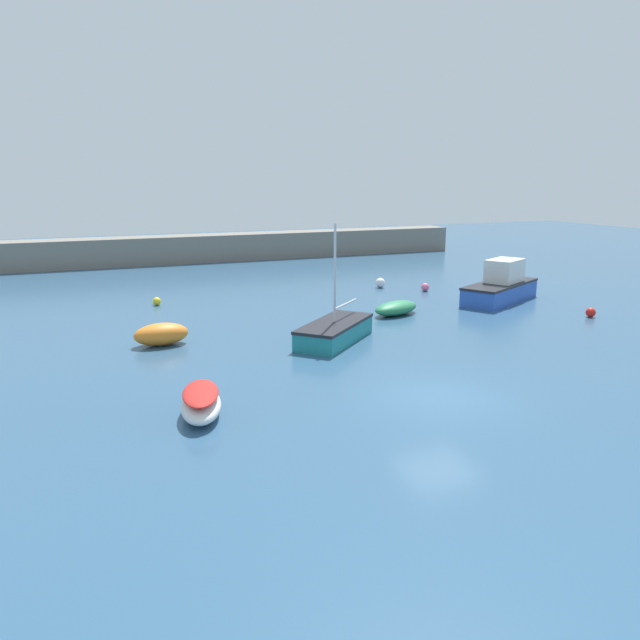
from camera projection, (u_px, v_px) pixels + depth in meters
ground_plane at (440, 399)px, 18.96m from camera, size 120.00×120.00×0.20m
harbor_breakwater at (198, 248)px, 49.07m from camera, size 44.60×2.62×2.07m
rowboat_with_red_cover at (201, 402)px, 17.29m from camera, size 1.70×2.81×0.79m
dinghy_near_pier at (161, 334)px, 24.61m from camera, size 2.21×1.33×0.89m
sailboat_short_mast at (335, 331)px, 25.18m from camera, size 4.39×4.21×4.75m
rowboat_blue_near at (396, 308)px, 30.08m from camera, size 2.97×2.16×0.66m
motorboat_grey_hull at (501, 286)px, 33.29m from camera, size 5.91×4.29×2.23m
mooring_buoy_pink at (425, 287)px, 36.36m from camera, size 0.47×0.47×0.47m
mooring_buoy_white at (380, 283)px, 37.46m from camera, size 0.59×0.59×0.59m
mooring_buoy_yellow at (157, 301)px, 32.33m from camera, size 0.42×0.42×0.42m
mooring_buoy_red at (591, 312)px, 29.58m from camera, size 0.46×0.46×0.46m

